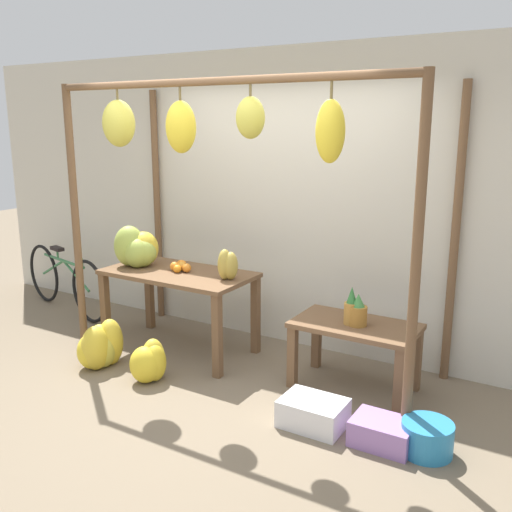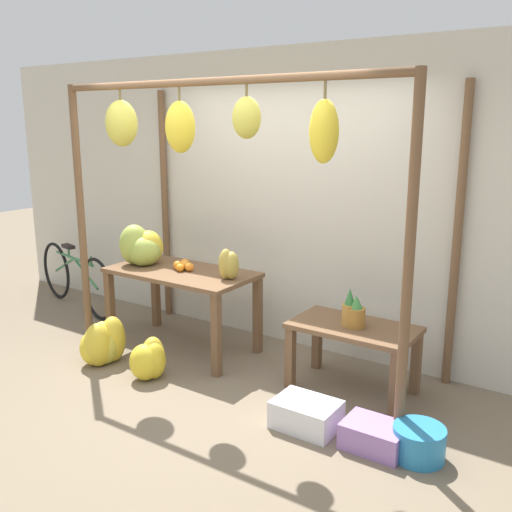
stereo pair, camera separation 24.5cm
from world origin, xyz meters
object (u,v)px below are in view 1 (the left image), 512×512
Objects in this scene: banana_pile_ground_right at (150,362)px; papaya_pile at (228,265)px; orange_pile at (181,266)px; fruit_crate_purple at (383,432)px; pineapple_cluster at (355,311)px; blue_bucket at (427,438)px; fruit_crate_white at (313,413)px; banana_pile_on_table at (137,249)px; parked_bicycle at (65,280)px; banana_pile_ground_left at (100,347)px.

banana_pile_ground_right is 1.34× the size of papaya_pile.
orange_pile reaches higher than fruit_crate_purple.
pineapple_cluster is 1.13m from blue_bucket.
fruit_crate_white is 1.34× the size of blue_bucket.
banana_pile_on_table is 2.38m from fruit_crate_white.
banana_pile_on_table is 1.85× the size of papaya_pile.
blue_bucket is at bearing -9.80° from banana_pile_on_table.
fruit_crate_white is at bearing -174.79° from blue_bucket.
banana_pile_on_table is 1.49× the size of blue_bucket.
parked_bicycle is (-3.54, 0.85, 0.26)m from fruit_crate_white.
banana_pile_on_table is 3.10m from blue_bucket.
parked_bicycle is at bearing 148.35° from banana_pile_ground_left.
banana_pile_ground_left is at bearing -160.63° from pineapple_cluster.
blue_bucket is (0.79, 0.07, 0.01)m from fruit_crate_white.
pineapple_cluster is 1.13× the size of papaya_pile.
orange_pile is 1.95m from fruit_crate_white.
pineapple_cluster is at bearing 87.48° from fruit_crate_white.
pineapple_cluster is 1.20m from papaya_pile.
banana_pile_ground_right is 2.24m from parked_bicycle.
fruit_crate_white is at bearing -178.02° from fruit_crate_purple.
banana_pile_on_table is 0.49m from orange_pile.
banana_pile_ground_left reaches higher than fruit_crate_purple.
banana_pile_ground_left is (-0.37, -0.71, -0.63)m from orange_pile.
banana_pile_ground_left is (-2.09, -0.73, -0.49)m from pineapple_cluster.
blue_bucket is 0.29m from fruit_crate_purple.
banana_pile_ground_right is 1.06m from papaya_pile.
fruit_crate_purple is (2.00, 0.06, -0.08)m from banana_pile_ground_right.
banana_pile_ground_left is at bearing -117.57° from orange_pile.
papaya_pile is (1.01, 0.05, -0.03)m from banana_pile_on_table.
pineapple_cluster is 0.76× the size of fruit_crate_purple.
fruit_crate_purple is (2.57, 0.07, -0.10)m from banana_pile_ground_left.
fruit_crate_white is 0.26× the size of parked_bicycle.
papaya_pile reaches higher than banana_pile_ground_right.
orange_pile is 0.63× the size of blue_bucket.
fruit_crate_white is 0.79m from blue_bucket.
banana_pile_ground_left is at bearing -142.92° from papaya_pile.
banana_pile_ground_left reaches higher than banana_pile_ground_right.
banana_pile_ground_right is 2.00m from fruit_crate_purple.
blue_bucket reaches higher than fruit_crate_purple.
pineapple_cluster reaches higher than blue_bucket.
fruit_crate_purple is at bearing 1.98° from fruit_crate_white.
papaya_pile is at bearing -177.79° from pineapple_cluster.
orange_pile is at bearing 177.86° from papaya_pile.
fruit_crate_white is 0.51m from fruit_crate_purple.
orange_pile reaches higher than blue_bucket.
fruit_crate_white is (1.69, -0.65, -0.72)m from orange_pile.
parked_bicycle is at bearing 169.75° from blue_bucket.
fruit_crate_purple is at bearing -53.97° from pineapple_cluster.
banana_pile_ground_left is 2.85m from blue_bucket.
banana_pile_on_table is 1.01m from papaya_pile.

